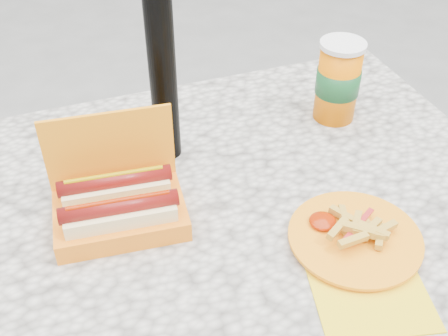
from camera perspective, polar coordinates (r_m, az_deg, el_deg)
name	(u,v)px	position (r m, az deg, el deg)	size (l,w,h in m)	color
picnic_table	(195,245)	(1.08, -2.96, -7.86)	(1.20, 0.80, 0.75)	beige
hotdog_box	(119,204)	(0.96, -10.64, -3.61)	(0.23, 0.17, 0.18)	orange
fries_plate	(355,241)	(0.95, 13.21, -7.20)	(0.24, 0.31, 0.04)	yellow
soda_cup	(338,81)	(1.19, 11.50, 8.67)	(0.09, 0.09, 0.17)	#FF7600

